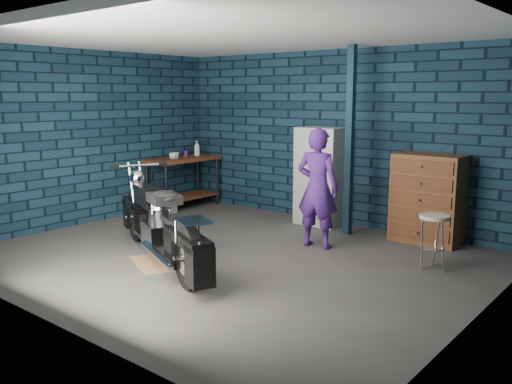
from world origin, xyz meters
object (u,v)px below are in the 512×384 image
(storage_bin, at_px, (163,205))
(shop_stool, at_px, (433,242))
(person, at_px, (318,188))
(motorcycle, at_px, (160,218))
(workbench, at_px, (183,183))
(locker, at_px, (321,176))
(tool_chest, at_px, (427,199))

(storage_bin, relative_size, shop_stool, 0.63)
(shop_stool, bearing_deg, person, -177.49)
(motorcycle, relative_size, shop_stool, 3.90)
(workbench, xyz_separation_m, locker, (2.58, 0.51, 0.30))
(locker, bearing_deg, shop_stool, -25.50)
(storage_bin, xyz_separation_m, locker, (2.56, 1.01, 0.63))
(motorcycle, bearing_deg, locker, 106.58)
(workbench, distance_m, shop_stool, 4.85)
(tool_chest, bearing_deg, locker, 180.00)
(workbench, height_order, motorcycle, motorcycle)
(storage_bin, height_order, locker, locker)
(workbench, relative_size, locker, 0.92)
(locker, bearing_deg, storage_bin, -158.46)
(person, distance_m, shop_stool, 1.64)
(workbench, height_order, tool_chest, tool_chest)
(storage_bin, bearing_deg, shop_stool, -0.69)
(person, relative_size, storage_bin, 3.95)
(workbench, relative_size, person, 0.88)
(person, bearing_deg, shop_stool, 174.24)
(person, relative_size, shop_stool, 2.47)
(shop_stool, bearing_deg, workbench, 173.40)
(person, height_order, tool_chest, person)
(motorcycle, bearing_deg, workbench, 156.29)
(motorcycle, bearing_deg, person, 83.45)
(person, bearing_deg, workbench, -19.17)
(storage_bin, bearing_deg, person, -2.25)
(motorcycle, distance_m, person, 2.11)
(workbench, xyz_separation_m, storage_bin, (0.02, -0.50, -0.33))
(motorcycle, height_order, shop_stool, motorcycle)
(storage_bin, height_order, tool_chest, tool_chest)
(shop_stool, bearing_deg, tool_chest, 116.10)
(workbench, distance_m, tool_chest, 4.33)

